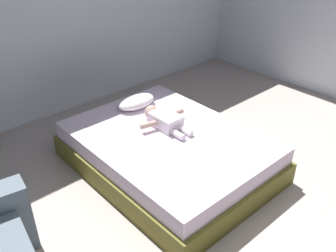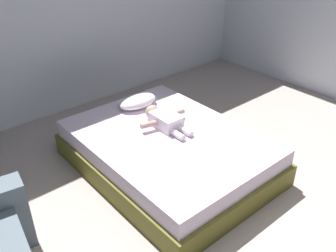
% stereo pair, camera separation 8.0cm
% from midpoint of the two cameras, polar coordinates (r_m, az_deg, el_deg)
% --- Properties ---
extents(ground_plane, '(8.00, 8.00, 0.00)m').
position_cam_midpoint_polar(ground_plane, '(3.25, 12.31, -15.73)').
color(ground_plane, '#B1A198').
extents(wall_behind_bed, '(8.00, 0.12, 2.69)m').
position_cam_midpoint_polar(wall_behind_bed, '(4.75, -16.42, 17.60)').
color(wall_behind_bed, silver).
rests_on(wall_behind_bed, ground_plane).
extents(bed, '(1.49, 2.01, 0.40)m').
position_cam_midpoint_polar(bed, '(3.72, 0.62, -4.06)').
color(bed, brown).
rests_on(bed, ground_plane).
extents(pillow, '(0.46, 0.27, 0.13)m').
position_cam_midpoint_polar(pillow, '(4.11, -4.17, 3.85)').
color(pillow, white).
rests_on(pillow, bed).
extents(baby, '(0.55, 0.62, 0.15)m').
position_cam_midpoint_polar(baby, '(3.74, 0.01, 1.02)').
color(baby, white).
rests_on(baby, bed).
extents(toothbrush, '(0.08, 0.11, 0.02)m').
position_cam_midpoint_polar(toothbrush, '(3.95, 1.05, 1.80)').
color(toothbrush, blue).
rests_on(toothbrush, bed).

